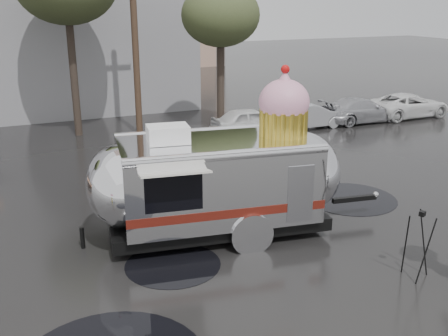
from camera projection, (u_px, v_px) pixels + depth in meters
name	position (u px, v px, depth m)	size (l,w,h in m)	color
ground	(204.00, 310.00, 10.20)	(120.00, 120.00, 0.00)	black
puddles	(168.00, 296.00, 10.64)	(15.28, 7.70, 0.01)	black
utility_pole	(134.00, 27.00, 21.91)	(1.60, 0.28, 9.00)	#473323
tree_right	(221.00, 16.00, 22.25)	(3.36, 3.36, 6.42)	#382D26
parked_cars	(340.00, 110.00, 24.94)	(13.20, 1.90, 1.50)	silver
airstream_trailer	(221.00, 177.00, 13.11)	(7.98, 3.43, 4.33)	silver
tripod	(419.00, 238.00, 11.13)	(0.63, 0.60, 1.55)	black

